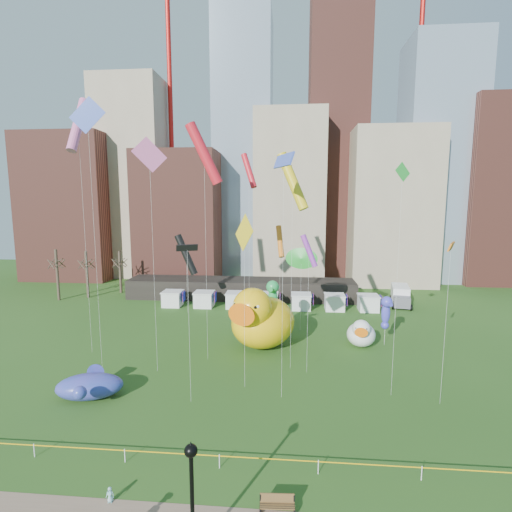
# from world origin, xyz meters

# --- Properties ---
(ground) EXTENTS (160.00, 160.00, 0.00)m
(ground) POSITION_xyz_m (0.00, 0.00, 0.00)
(ground) COLOR #254C17
(ground) RESTS_ON ground
(skyline) EXTENTS (101.00, 23.00, 68.00)m
(skyline) POSITION_xyz_m (2.25, 61.06, 21.44)
(skyline) COLOR brown
(skyline) RESTS_ON ground
(crane_left) EXTENTS (23.00, 1.00, 76.00)m
(crane_left) POSITION_xyz_m (-21.11, 64.00, 46.90)
(crane_left) COLOR red
(crane_left) RESTS_ON ground
(crane_right) EXTENTS (23.00, 1.00, 76.00)m
(crane_right) POSITION_xyz_m (30.89, 64.00, 46.90)
(crane_right) COLOR red
(crane_right) RESTS_ON ground
(pavilion) EXTENTS (38.00, 6.00, 3.20)m
(pavilion) POSITION_xyz_m (-4.00, 42.00, 1.60)
(pavilion) COLOR black
(pavilion) RESTS_ON ground
(vendor_tents) EXTENTS (33.24, 2.80, 2.40)m
(vendor_tents) POSITION_xyz_m (1.02, 36.00, 1.11)
(vendor_tents) COLOR white
(vendor_tents) RESTS_ON ground
(bare_trees) EXTENTS (8.44, 6.44, 8.50)m
(bare_trees) POSITION_xyz_m (-30.17, 40.54, 4.01)
(bare_trees) COLOR #382B21
(bare_trees) RESTS_ON ground
(caution_tape) EXTENTS (50.00, 0.06, 0.90)m
(caution_tape) POSITION_xyz_m (0.00, 0.00, 0.68)
(caution_tape) COLOR white
(caution_tape) RESTS_ON ground
(big_duck) EXTENTS (9.42, 10.35, 7.22)m
(big_duck) POSITION_xyz_m (1.06, 19.81, 3.31)
(big_duck) COLOR yellow
(big_duck) RESTS_ON ground
(small_duck) EXTENTS (3.83, 4.66, 3.37)m
(small_duck) POSITION_xyz_m (12.27, 21.16, 1.55)
(small_duck) COLOR white
(small_duck) RESTS_ON ground
(seahorse_green) EXTENTS (1.79, 2.12, 6.66)m
(seahorse_green) POSITION_xyz_m (2.15, 24.85, 4.73)
(seahorse_green) COLOR silver
(seahorse_green) RESTS_ON ground
(seahorse_purple) EXTENTS (1.53, 1.77, 5.68)m
(seahorse_purple) POSITION_xyz_m (15.07, 21.90, 4.11)
(seahorse_purple) COLOR silver
(seahorse_purple) RESTS_ON ground
(whale_inflatable) EXTENTS (5.92, 6.91, 2.38)m
(whale_inflatable) POSITION_xyz_m (-12.30, 7.62, 1.09)
(whale_inflatable) COLOR #4A3DA8
(whale_inflatable) RESTS_ON ground
(park_bench) EXTENTS (1.87, 0.69, 0.94)m
(park_bench) POSITION_xyz_m (3.64, -3.11, 0.52)
(park_bench) COLOR #51361C
(park_bench) RESTS_ON footpath
(lamppost) EXTENTS (0.60, 0.60, 5.75)m
(lamppost) POSITION_xyz_m (-0.11, -6.00, 3.51)
(lamppost) COLOR black
(lamppost) RESTS_ON footpath
(box_truck) EXTENTS (3.77, 7.19, 2.91)m
(box_truck) POSITION_xyz_m (21.78, 40.07, 1.49)
(box_truck) COLOR white
(box_truck) RESTS_ON ground
(toddler) EXTENTS (0.33, 0.26, 0.87)m
(toddler) POSITION_xyz_m (-5.43, -3.20, 0.45)
(toddler) COLOR white
(toddler) RESTS_ON footpath
(kite_0) EXTENTS (3.63, 1.46, 23.78)m
(kite_0) POSITION_xyz_m (-4.19, 16.19, 20.76)
(kite_0) COLOR silver
(kite_0) RESTS_ON ground
(kite_1) EXTENTS (2.78, 1.50, 21.95)m
(kite_1) POSITION_xyz_m (-8.47, 13.06, 20.03)
(kite_1) COLOR silver
(kite_1) RESTS_ON ground
(kite_2) EXTENTS (3.66, 1.77, 11.61)m
(kite_2) POSITION_xyz_m (-10.72, 32.56, 8.62)
(kite_2) COLOR silver
(kite_2) RESTS_ON ground
(kite_3) EXTENTS (2.68, 0.84, 10.57)m
(kite_3) POSITION_xyz_m (5.60, 26.04, 9.23)
(kite_3) COLOR silver
(kite_3) RESTS_ON ground
(kite_4) EXTENTS (3.26, 2.16, 20.74)m
(kite_4) POSITION_xyz_m (4.34, 14.69, 18.04)
(kite_4) COLOR silver
(kite_4) RESTS_ON ground
(kite_5) EXTENTS (1.73, 3.24, 19.85)m
(kite_5) POSITION_xyz_m (3.60, 8.98, 19.23)
(kite_5) COLOR silver
(kite_5) RESTS_ON ground
(kite_6) EXTENTS (1.36, 2.60, 13.11)m
(kite_6) POSITION_xyz_m (2.87, 29.69, 10.97)
(kite_6) COLOR silver
(kite_6) RESTS_ON ground
(kite_7) EXTENTS (1.81, 1.34, 13.26)m
(kite_7) POSITION_xyz_m (5.91, 13.99, 11.71)
(kite_7) COLOR silver
(kite_7) RESTS_ON ground
(kite_8) EXTENTS (2.42, 2.33, 22.25)m
(kite_8) POSITION_xyz_m (-1.03, 27.35, 20.02)
(kite_8) COLOR silver
(kite_8) RESTS_ON ground
(kite_9) EXTENTS (1.45, 3.46, 26.68)m
(kite_9) POSITION_xyz_m (-17.18, 17.02, 23.81)
(kite_9) COLOR silver
(kite_9) RESTS_ON ground
(kite_10) EXTENTS (1.63, 0.93, 12.95)m
(kite_10) POSITION_xyz_m (-3.77, 7.63, 12.49)
(kite_10) COLOR silver
(kite_10) RESTS_ON ground
(kite_11) EXTENTS (1.35, 0.77, 19.27)m
(kite_11) POSITION_xyz_m (12.84, 10.15, 17.39)
(kite_11) COLOR silver
(kite_11) RESTS_ON ground
(kite_12) EXTENTS (1.83, 2.65, 15.23)m
(kite_12) POSITION_xyz_m (0.33, 10.52, 13.48)
(kite_12) COLOR silver
(kite_12) RESTS_ON ground
(kite_13) EXTENTS (3.26, 0.46, 25.54)m
(kite_13) POSITION_xyz_m (-14.08, 13.14, 23.46)
(kite_13) COLOR silver
(kite_13) RESTS_ON ground
(kite_14) EXTENTS (1.25, 1.95, 13.14)m
(kite_14) POSITION_xyz_m (16.44, 9.11, 12.69)
(kite_14) COLOR silver
(kite_14) RESTS_ON ground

